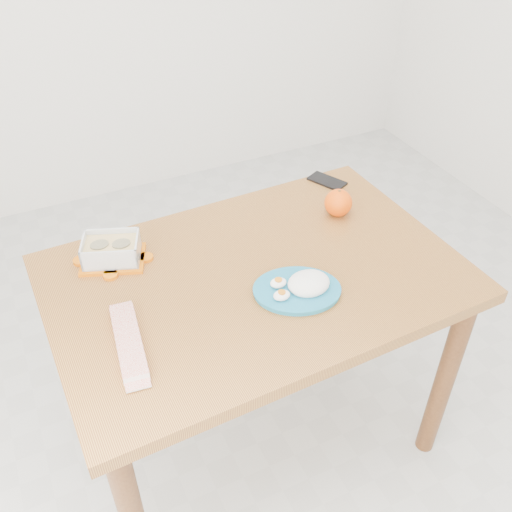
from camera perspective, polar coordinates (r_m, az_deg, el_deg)
name	(u,v)px	position (r m, az deg, el deg)	size (l,w,h in m)	color
ground	(270,412)	(2.18, 1.38, -15.37)	(3.50, 3.50, 0.00)	#B7B7B2
dining_table	(256,301)	(1.64, 0.00, -4.55)	(1.15, 0.79, 0.75)	#A9762F
food_container	(112,251)	(1.64, -14.25, 0.54)	(0.21, 0.19, 0.07)	orange
orange_fruit	(338,203)	(1.79, 8.23, 5.29)	(0.09, 0.09, 0.09)	#FF4E05
rice_plate	(301,286)	(1.50, 4.50, -3.05)	(0.30, 0.30, 0.06)	teal
candy_bar	(129,342)	(1.41, -12.62, -8.36)	(0.24, 0.06, 0.02)	#B51D09
smartphone	(327,181)	(1.97, 7.12, 7.45)	(0.06, 0.13, 0.01)	black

